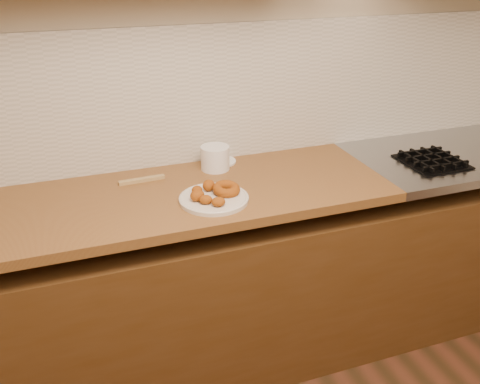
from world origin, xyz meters
The scene contains 12 objects.
wall_back centered at (0.00, 2.00, 1.35)m, with size 4.00×0.02×2.70m, color #BAAC8D.
base_cabinet centered at (0.00, 1.69, 0.39)m, with size 3.60×0.60×0.77m, color #4F3219.
butcher_block centered at (-0.65, 1.69, 0.88)m, with size 2.30×0.62×0.04m, color brown.
stovetop centered at (1.15, 1.69, 0.88)m, with size 1.30×0.62×0.04m, color #9EA0A5.
backsplash centered at (0.00, 1.99, 1.20)m, with size 3.60×0.02×0.60m, color beige.
donut_plate centered at (-0.25, 1.57, 0.91)m, with size 0.27×0.27×0.02m, color silver.
ring_donut centered at (-0.19, 1.59, 0.93)m, with size 0.11×0.11×0.04m, color #9D4C17.
fried_dough_chunks centered at (-0.28, 1.57, 0.94)m, with size 0.13×0.19×0.05m.
plastic_tub centered at (-0.15, 1.87, 0.95)m, with size 0.13×0.13×0.10m, color white.
tub_lid centered at (-0.10, 1.93, 0.90)m, with size 0.13×0.13×0.01m, color white.
brass_jar_lid centered at (-0.13, 1.87, 0.91)m, with size 0.07×0.07×0.01m, color #AC872F.
wooden_utensil centered at (-0.48, 1.84, 0.91)m, with size 0.19×0.02×0.01m, color tan.
Camera 1 is at (-0.73, -0.12, 1.78)m, focal length 38.00 mm.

